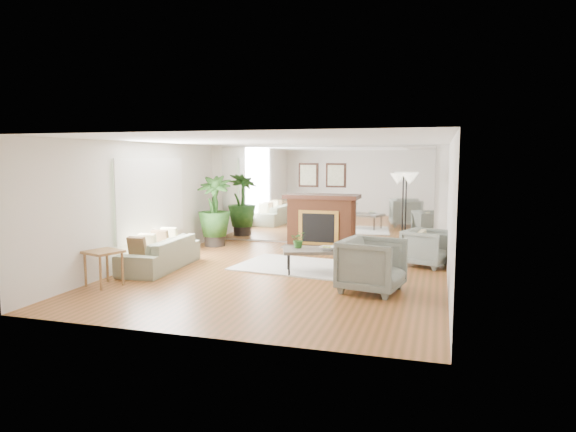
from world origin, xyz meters
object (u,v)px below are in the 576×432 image
(floor_lamp, at_px, (403,185))
(armchair_front, at_px, (372,265))
(fireplace, at_px, (320,220))
(coffee_table, at_px, (314,251))
(sofa, at_px, (160,253))
(potted_ficus, at_px, (214,209))
(armchair_back, at_px, (427,248))
(side_table, at_px, (103,256))

(floor_lamp, bearing_deg, armchair_front, -93.39)
(armchair_front, xyz_separation_m, floor_lamp, (0.22, 3.66, 1.12))
(fireplace, bearing_deg, armchair_front, -65.88)
(coffee_table, distance_m, armchair_front, 1.60)
(sofa, xyz_separation_m, floor_lamp, (4.46, 3.08, 1.26))
(coffee_table, height_order, potted_ficus, potted_ficus)
(armchair_back, height_order, potted_ficus, potted_ficus)
(potted_ficus, bearing_deg, side_table, -91.83)
(sofa, relative_size, armchair_back, 2.52)
(coffee_table, relative_size, floor_lamp, 0.73)
(sofa, relative_size, potted_ficus, 1.20)
(sofa, height_order, armchair_front, armchair_front)
(coffee_table, height_order, armchair_front, armchair_front)
(potted_ficus, bearing_deg, floor_lamp, 4.87)
(side_table, bearing_deg, armchair_back, 31.70)
(coffee_table, bearing_deg, potted_ficus, 144.07)
(fireplace, distance_m, sofa, 4.23)
(armchair_front, bearing_deg, sofa, 93.84)
(armchair_front, bearing_deg, potted_ficus, 64.36)
(fireplace, xyz_separation_m, side_table, (-2.65, -4.93, -0.15))
(fireplace, relative_size, sofa, 0.99)
(coffee_table, height_order, floor_lamp, floor_lamp)
(armchair_back, bearing_deg, armchair_front, -177.88)
(armchair_back, height_order, side_table, armchair_back)
(fireplace, height_order, side_table, fireplace)
(armchair_back, distance_m, floor_lamp, 1.88)
(coffee_table, bearing_deg, sofa, -171.43)
(armchair_back, bearing_deg, fireplace, 78.18)
(armchair_back, bearing_deg, floor_lamp, 44.86)
(side_table, height_order, floor_lamp, floor_lamp)
(side_table, relative_size, floor_lamp, 0.37)
(fireplace, distance_m, potted_ficus, 2.63)
(fireplace, distance_m, coffee_table, 3.04)
(sofa, bearing_deg, fireplace, 141.69)
(sofa, xyz_separation_m, side_table, (-0.20, -1.50, 0.21))
(fireplace, height_order, coffee_table, fireplace)
(side_table, bearing_deg, floor_lamp, 44.53)
(potted_ficus, distance_m, floor_lamp, 4.58)
(coffee_table, distance_m, floor_lamp, 3.20)
(fireplace, relative_size, armchair_front, 2.11)
(armchair_front, distance_m, floor_lamp, 3.83)
(sofa, xyz_separation_m, potted_ficus, (-0.06, 2.70, 0.63))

